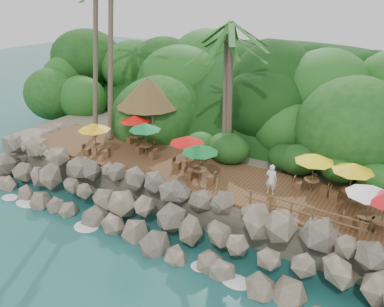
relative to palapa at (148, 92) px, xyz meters
The scene contains 11 objects.
ground 12.62m from the palapa, 57.67° to the right, with size 140.00×140.00×0.00m, color #19514F.
land_base 10.05m from the palapa, 47.38° to the left, with size 32.00×25.20×2.10m, color gray.
jungle_hill 16.31m from the palapa, 66.83° to the left, with size 44.80×28.00×15.40m, color #143811.
seawall 10.65m from the palapa, 51.27° to the right, with size 29.00×4.00×2.30m, color gray, non-canonical shape.
terrace 7.81m from the palapa, 30.12° to the right, with size 26.00×5.00×0.20m, color brown.
jungle_foliage 10.00m from the palapa, 42.61° to the left, with size 44.00×16.00×12.00m, color #143811, non-canonical shape.
foam_line 12.39m from the palapa, 56.84° to the right, with size 25.20×0.80×0.06m.
palapa is the anchor object (origin of this frame).
dining_clusters 9.54m from the palapa, 23.70° to the right, with size 20.17×5.02×2.36m.
railing 15.27m from the palapa, 22.88° to the right, with size 6.10×0.10×1.00m.
waiter 12.34m from the palapa, 18.66° to the right, with size 0.65×0.43×1.79m, color white.
Camera 1 is at (12.12, -13.57, 13.24)m, focal length 37.38 mm.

